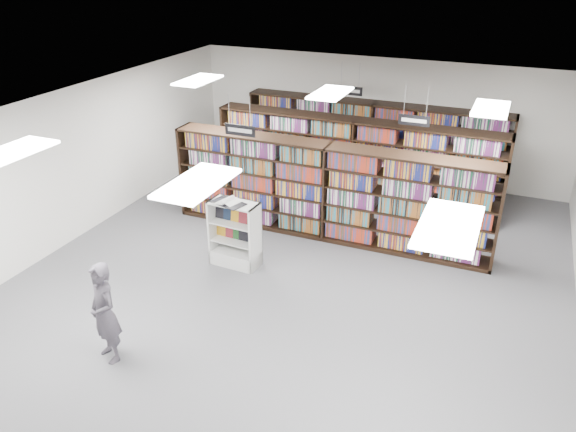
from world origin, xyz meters
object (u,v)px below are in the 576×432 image
at_px(bookshelf_row_near, 327,192).
at_px(endcap_display, 236,242).
at_px(shopper, 104,313).
at_px(open_book, 228,202).

height_order(bookshelf_row_near, endcap_display, bookshelf_row_near).
xyz_separation_m(bookshelf_row_near, endcap_display, (-1.26, -1.80, -0.58)).
height_order(bookshelf_row_near, shopper, bookshelf_row_near).
relative_size(endcap_display, open_book, 1.83).
bearing_deg(endcap_display, open_book, -126.83).
bearing_deg(bookshelf_row_near, endcap_display, -125.14).
xyz_separation_m(open_book, shopper, (-0.39, -3.21, -0.56)).
xyz_separation_m(bookshelf_row_near, open_book, (-1.35, -1.90, 0.33)).
distance_m(endcap_display, shopper, 3.36).
xyz_separation_m(endcap_display, shopper, (-0.47, -3.31, 0.36)).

